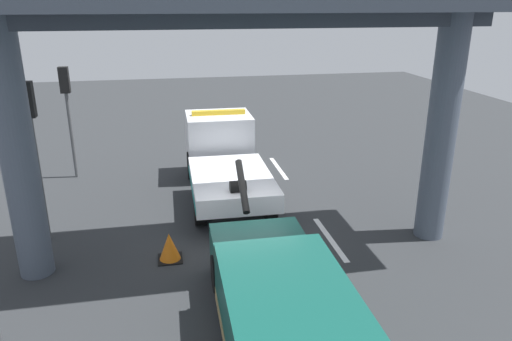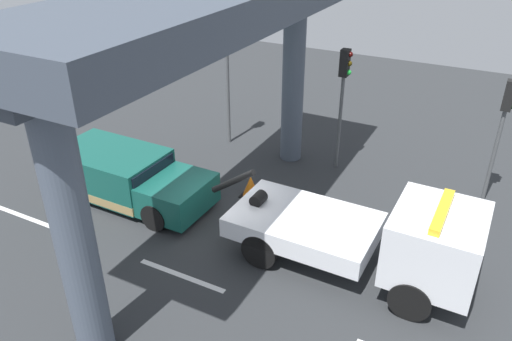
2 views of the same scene
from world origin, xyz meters
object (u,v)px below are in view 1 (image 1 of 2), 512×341
(towed_van_green, at_px, (279,304))
(traffic_cone_orange, at_px, (170,247))
(traffic_light_mid, at_px, (67,98))
(traffic_light_far, at_px, (32,128))
(tow_truck_white, at_px, (224,155))

(towed_van_green, xyz_separation_m, traffic_cone_orange, (3.45, 1.98, -0.43))
(traffic_light_mid, xyz_separation_m, traffic_cone_orange, (-6.81, -3.24, -2.60))
(traffic_light_far, relative_size, traffic_cone_orange, 5.94)
(traffic_light_far, relative_size, traffic_light_mid, 1.07)
(tow_truck_white, xyz_separation_m, traffic_cone_orange, (-4.61, 1.99, -0.86))
(tow_truck_white, relative_size, traffic_light_mid, 1.80)
(tow_truck_white, bearing_deg, traffic_cone_orange, 156.67)
(towed_van_green, height_order, traffic_cone_orange, towed_van_green)
(tow_truck_white, relative_size, traffic_light_far, 1.69)
(traffic_cone_orange, bearing_deg, tow_truck_white, -23.33)
(tow_truck_white, height_order, traffic_light_mid, traffic_light_mid)
(tow_truck_white, distance_m, towed_van_green, 8.07)
(traffic_light_far, bearing_deg, traffic_light_mid, 0.00)
(towed_van_green, height_order, traffic_light_far, traffic_light_far)
(tow_truck_white, relative_size, towed_van_green, 1.39)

